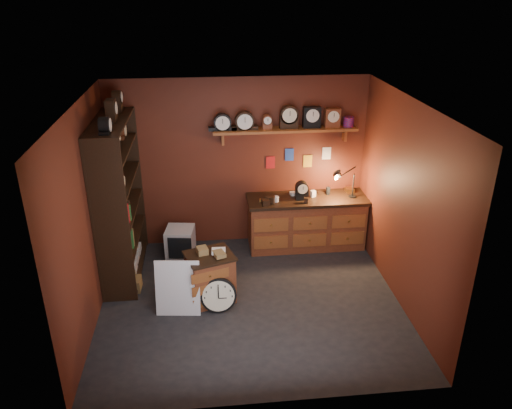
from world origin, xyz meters
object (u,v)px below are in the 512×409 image
object	(u,v)px
shelving_unit	(116,194)
big_round_clock	(218,295)
low_cabinet	(210,275)
workbench	(306,219)

from	to	relation	value
shelving_unit	big_round_clock	xyz separation A→B (m)	(1.36, -1.14, -1.02)
shelving_unit	big_round_clock	distance (m)	2.04
low_cabinet	big_round_clock	distance (m)	0.32
shelving_unit	big_round_clock	world-z (taller)	shelving_unit
big_round_clock	workbench	bearing A→B (deg)	47.66
low_cabinet	big_round_clock	xyz separation A→B (m)	(0.09, -0.26, -0.15)
low_cabinet	workbench	bearing A→B (deg)	22.82
workbench	shelving_unit	bearing A→B (deg)	-170.13
big_round_clock	low_cabinet	bearing A→B (deg)	109.69
workbench	low_cabinet	distance (m)	2.09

